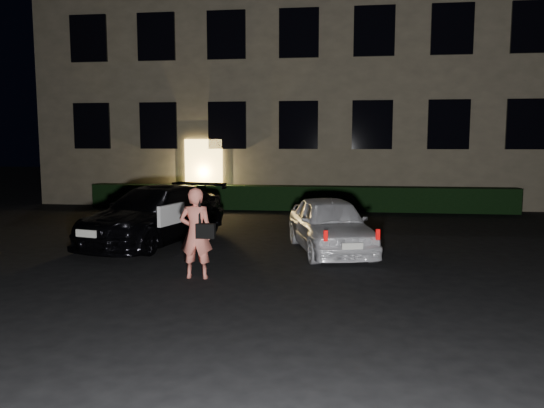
# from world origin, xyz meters

# --- Properties ---
(ground) EXTENTS (80.00, 80.00, 0.00)m
(ground) POSITION_xyz_m (0.00, 0.00, 0.00)
(ground) COLOR black
(ground) RESTS_ON ground
(building) EXTENTS (20.00, 8.11, 12.00)m
(building) POSITION_xyz_m (-0.00, 14.99, 6.00)
(building) COLOR #6B614C
(building) RESTS_ON ground
(hedge) EXTENTS (15.00, 0.70, 0.85)m
(hedge) POSITION_xyz_m (0.00, 10.50, 0.42)
(hedge) COLOR black
(hedge) RESTS_ON ground
(sedan) EXTENTS (2.97, 4.93, 1.34)m
(sedan) POSITION_xyz_m (-2.90, 4.01, 0.67)
(sedan) COLOR black
(sedan) RESTS_ON ground
(hatch) EXTENTS (2.31, 3.81, 1.21)m
(hatch) POSITION_xyz_m (1.31, 3.39, 0.61)
(hatch) COLOR white
(hatch) RESTS_ON ground
(man) EXTENTS (0.67, 0.40, 1.61)m
(man) POSITION_xyz_m (-0.98, 0.78, 0.81)
(man) COLOR #D96F5E
(man) RESTS_ON ground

